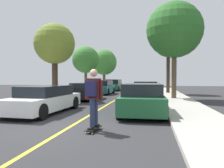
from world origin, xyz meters
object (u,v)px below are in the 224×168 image
Objects in this scene: parked_car_left_far at (103,87)px; skateboard at (94,128)px; parked_car_left_nearest at (45,99)px; parked_car_right_near at (146,91)px; street_tree_left_nearest at (55,44)px; parked_car_left_near at (85,91)px; street_tree_right_nearest at (174,30)px; street_tree_right_near at (168,43)px; parked_car_left_farthest at (114,85)px; fire_hydrant at (16,102)px; skateboarder at (93,95)px; street_tree_left_near at (86,60)px; parked_car_right_nearest at (142,99)px; street_tree_left_far at (104,62)px.

parked_car_left_far is 4.87× the size of skateboard.
parked_car_left_nearest is 7.66m from parked_car_right_near.
parked_car_left_nearest is 0.87× the size of street_tree_left_nearest.
street_tree_right_nearest is (6.49, 1.08, 4.51)m from parked_car_left_near.
street_tree_right_near is at bearing 74.26° from parked_car_right_near.
parked_car_left_farthest is at bearing 141.43° from street_tree_right_near.
street_tree_left_nearest reaches higher than fire_hydrant.
street_tree_left_near is at bearing 108.16° from skateboarder.
street_tree_right_nearest reaches higher than parked_car_right_nearest.
skateboarder is at bearing -98.06° from parked_car_right_near.
parked_car_left_nearest is at bearing -125.72° from parked_car_right_near.
street_tree_left_far reaches higher than skateboard.
parked_car_left_farthest is at bearing 81.33° from street_tree_left_nearest.
parked_car_right_near is 7.36m from street_tree_left_nearest.
street_tree_right_nearest reaches higher than parked_car_left_far.
parked_car_right_near is at bearing 81.94° from skateboarder.
parked_car_left_far is at bearing 90.01° from parked_car_left_nearest.
street_tree_right_nearest is at bearing 12.79° from street_tree_left_nearest.
parked_car_right_nearest is at bearing -62.28° from street_tree_left_near.
street_tree_left_nearest reaches higher than parked_car_left_near.
parked_car_left_farthest is 21.77m from skateboard.
parked_car_right_near is 5.01m from street_tree_right_nearest.
parked_car_right_nearest is at bearing -68.83° from parked_car_left_far.
parked_car_left_nearest is 13.22m from street_tree_left_near.
parked_car_left_near is at bearing 22.83° from street_tree_left_nearest.
parked_car_left_farthest reaches higher than parked_car_left_nearest.
street_tree_right_nearest reaches higher than parked_car_left_nearest.
skateboarder reaches higher than parked_car_left_nearest.
street_tree_right_near is (8.50, -8.30, 1.21)m from street_tree_left_far.
skateboarder is (-1.31, -3.43, 0.44)m from parked_car_right_nearest.
street_tree_right_nearest reaches higher than parked_car_left_near.
parked_car_right_nearest is 0.98× the size of parked_car_right_near.
street_tree_right_nearest is (8.50, -5.47, 1.58)m from street_tree_left_near.
fire_hydrant is (0.51, -5.32, -3.55)m from street_tree_left_nearest.
street_tree_left_far is at bearing 101.83° from skateboarder.
street_tree_right_nearest is (6.48, -11.26, 4.41)m from parked_car_left_farthest.
parked_car_right_nearest is at bearing -89.99° from parked_car_right_near.
parked_car_left_farthest is at bearing 85.37° from fire_hydrant.
skateboarder is (-1.31, -9.25, 0.45)m from parked_car_right_near.
parked_car_left_farthest is 21.80m from skateboarder.
street_tree_right_near is 17.44m from skateboard.
parked_car_left_far is at bearing 144.18° from street_tree_right_nearest.
street_tree_right_near reaches higher than skateboarder.
parked_car_right_nearest is at bearing -73.04° from street_tree_left_far.
street_tree_left_near reaches higher than parked_car_left_near.
fire_hydrant is 5.61m from skateboarder.
street_tree_right_nearest is (6.48, 7.27, 4.51)m from parked_car_left_nearest.
parked_car_left_farthest is 2.57× the size of skateboarder.
skateboard is (3.17, -21.53, -0.63)m from parked_car_left_farthest.
fire_hydrant is (-5.97, -6.20, -0.18)m from parked_car_right_near.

